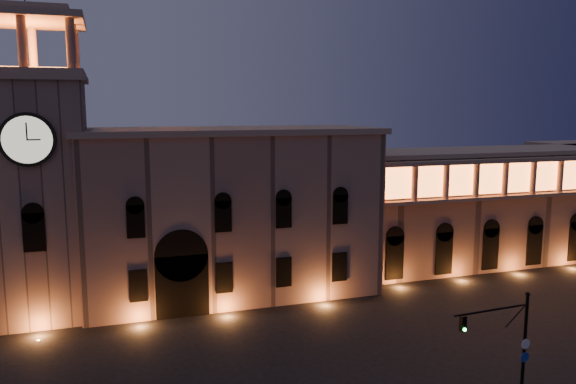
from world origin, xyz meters
The scene contains 5 objects.
ground centered at (0.00, 0.00, 0.00)m, with size 160.00×160.00×0.00m, color black.
government_building centered at (-2.08, 21.93, 8.77)m, with size 30.80×12.80×17.60m.
clock_tower centered at (-20.50, 20.98, 12.50)m, with size 9.80×9.80×32.40m.
colonnade_wing centered at (32.00, 23.92, 7.33)m, with size 40.60×11.50×14.50m.
traffic_light centered at (9.76, -7.73, 4.27)m, with size 5.92×0.83×8.13m.
Camera 1 is at (-14.25, -35.44, 19.66)m, focal length 35.00 mm.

